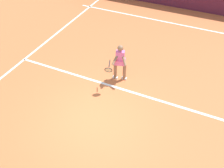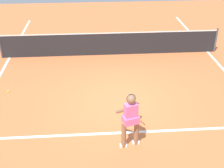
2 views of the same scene
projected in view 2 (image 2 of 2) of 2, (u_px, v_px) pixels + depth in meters
name	position (u px, v px, depth m)	size (l,w,h in m)	color
ground_plane	(119.00, 101.00, 10.09)	(26.58, 26.58, 0.00)	#C66638
service_line_marking	(124.00, 133.00, 8.59)	(8.81, 0.10, 0.01)	white
court_net	(111.00, 44.00, 13.20)	(9.49, 0.08, 1.10)	#4C4C51
tennis_player	(130.00, 118.00, 7.75)	(0.65, 1.08, 1.55)	#8C6647
tennis_ball_near	(8.00, 91.00, 10.56)	(0.07, 0.07, 0.07)	#D1E533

